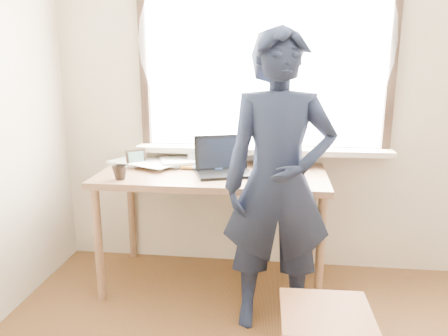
# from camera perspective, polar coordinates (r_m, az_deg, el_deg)

# --- Properties ---
(room_shell) EXTENTS (3.52, 4.02, 2.61)m
(room_shell) POSITION_cam_1_polar(r_m,az_deg,el_deg) (1.44, 10.31, 16.38)
(room_shell) COLOR beige
(room_shell) RESTS_ON ground
(desk) EXTENTS (1.54, 0.77, 0.82)m
(desk) POSITION_cam_1_polar(r_m,az_deg,el_deg) (3.02, -1.44, -2.06)
(desk) COLOR brown
(desk) RESTS_ON ground
(laptop) EXTENTS (0.43, 0.39, 0.25)m
(laptop) POSITION_cam_1_polar(r_m,az_deg,el_deg) (2.94, -0.15, 0.41)
(laptop) COLOR black
(laptop) RESTS_ON desk
(mug_white) EXTENTS (0.16, 0.16, 0.09)m
(mug_white) POSITION_cam_1_polar(r_m,az_deg,el_deg) (3.22, -3.84, 1.33)
(mug_white) COLOR white
(mug_white) RESTS_ON desk
(mug_dark) EXTENTS (0.12, 0.12, 0.09)m
(mug_dark) POSITION_cam_1_polar(r_m,az_deg,el_deg) (2.87, -13.43, -0.56)
(mug_dark) COLOR black
(mug_dark) RESTS_ON desk
(mouse) EXTENTS (0.10, 0.07, 0.04)m
(mouse) POSITION_cam_1_polar(r_m,az_deg,el_deg) (2.86, 6.89, -0.89)
(mouse) COLOR black
(mouse) RESTS_ON desk
(desk_clutter) EXTENTS (0.72, 0.45, 0.04)m
(desk_clutter) POSITION_cam_1_polar(r_m,az_deg,el_deg) (3.27, -8.90, 0.97)
(desk_clutter) COLOR #2E5198
(desk_clutter) RESTS_ON desk
(book_a) EXTENTS (0.25, 0.32, 0.03)m
(book_a) POSITION_cam_1_polar(r_m,az_deg,el_deg) (3.26, -8.64, 0.80)
(book_a) COLOR white
(book_a) RESTS_ON desk
(book_b) EXTENTS (0.23, 0.28, 0.02)m
(book_b) POSITION_cam_1_polar(r_m,az_deg,el_deg) (3.24, 7.17, 0.70)
(book_b) COLOR white
(book_b) RESTS_ON desk
(picture_frame) EXTENTS (0.12, 0.09, 0.11)m
(picture_frame) POSITION_cam_1_polar(r_m,az_deg,el_deg) (3.21, -11.44, 1.22)
(picture_frame) COLOR black
(picture_frame) RESTS_ON desk
(work_chair) EXTENTS (0.43, 0.41, 0.43)m
(work_chair) POSITION_cam_1_polar(r_m,az_deg,el_deg) (2.23, 13.14, -19.26)
(work_chair) COLOR brown
(work_chair) RESTS_ON ground
(person) EXTENTS (0.67, 0.47, 1.75)m
(person) POSITION_cam_1_polar(r_m,az_deg,el_deg) (2.52, 7.14, -2.13)
(person) COLOR black
(person) RESTS_ON ground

